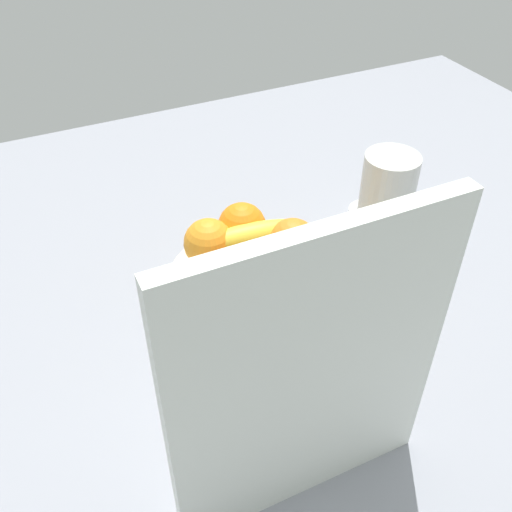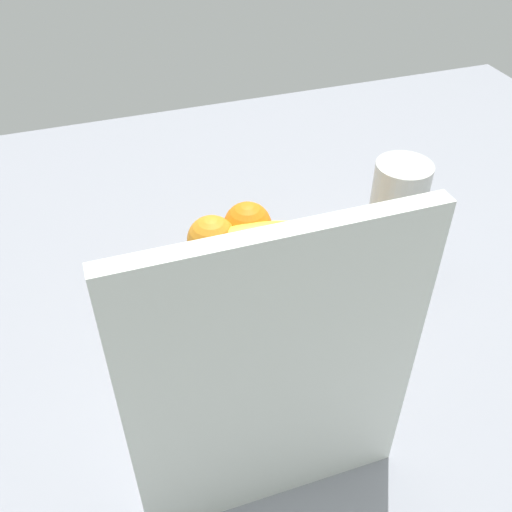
{
  "view_description": "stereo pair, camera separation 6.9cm",
  "coord_description": "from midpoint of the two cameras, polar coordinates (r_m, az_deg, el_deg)",
  "views": [
    {
      "loc": [
        26.4,
        54.39,
        61.35
      ],
      "look_at": [
        0.21,
        -1.32,
        10.07
      ],
      "focal_mm": 40.86,
      "sensor_mm": 36.0,
      "label": 1
    },
    {
      "loc": [
        19.98,
        56.98,
        61.35
      ],
      "look_at": [
        0.21,
        -1.32,
        10.07
      ],
      "focal_mm": 40.86,
      "sensor_mm": 36.0,
      "label": 2
    }
  ],
  "objects": [
    {
      "name": "ground_plane",
      "position": [
        0.87,
        2.7,
        -6.44
      ],
      "size": [
        180.0,
        140.0,
        3.0
      ],
      "primitive_type": "cube",
      "color": "gray"
    },
    {
      "name": "fruit_bowl",
      "position": [
        0.85,
        2.34,
        -3.74
      ],
      "size": [
        25.64,
        25.64,
        6.07
      ],
      "primitive_type": "cylinder",
      "color": "beige",
      "rests_on": "ground_plane"
    },
    {
      "name": "orange_front_left",
      "position": [
        0.78,
        4.93,
        -1.98
      ],
      "size": [
        7.2,
        7.2,
        7.2
      ],
      "primitive_type": "sphere",
      "color": "orange",
      "rests_on": "fruit_bowl"
    },
    {
      "name": "orange_front_right",
      "position": [
        0.83,
        6.25,
        0.95
      ],
      "size": [
        7.2,
        7.2,
        7.2
      ],
      "primitive_type": "sphere",
      "color": "orange",
      "rests_on": "fruit_bowl"
    },
    {
      "name": "orange_center",
      "position": [
        0.86,
        1.47,
        2.91
      ],
      "size": [
        7.2,
        7.2,
        7.2
      ],
      "primitive_type": "sphere",
      "color": "orange",
      "rests_on": "fruit_bowl"
    },
    {
      "name": "orange_back_left",
      "position": [
        0.83,
        -1.98,
        1.52
      ],
      "size": [
        7.2,
        7.2,
        7.2
      ],
      "primitive_type": "sphere",
      "color": "orange",
      "rests_on": "fruit_bowl"
    },
    {
      "name": "orange_back_right",
      "position": [
        0.77,
        0.64,
        -2.43
      ],
      "size": [
        7.2,
        7.2,
        7.2
      ],
      "primitive_type": "sphere",
      "color": "orange",
      "rests_on": "fruit_bowl"
    },
    {
      "name": "banana_bunch",
      "position": [
        0.84,
        2.52,
        1.1
      ],
      "size": [
        17.5,
        9.76,
        6.2
      ],
      "color": "yellow",
      "rests_on": "fruit_bowl"
    },
    {
      "name": "cutting_board",
      "position": [
        0.55,
        5.73,
        -12.73
      ],
      "size": [
        28.0,
        1.83,
        36.0
      ],
      "primitive_type": "cube",
      "rotation": [
        0.0,
        0.0,
        0.0
      ],
      "color": "silver",
      "rests_on": "ground_plane"
    },
    {
      "name": "thermos_tumbler",
      "position": [
        0.91,
        15.59,
        3.51
      ],
      "size": [
        8.28,
        8.28,
        18.71
      ],
      "primitive_type": "cylinder",
      "color": "beige",
      "rests_on": "ground_plane"
    },
    {
      "name": "jar_lid",
      "position": [
        1.06,
        14.33,
        3.31
      ],
      "size": [
        7.17,
        7.17,
        1.2
      ],
      "primitive_type": "cylinder",
      "color": "silver",
      "rests_on": "ground_plane"
    }
  ]
}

